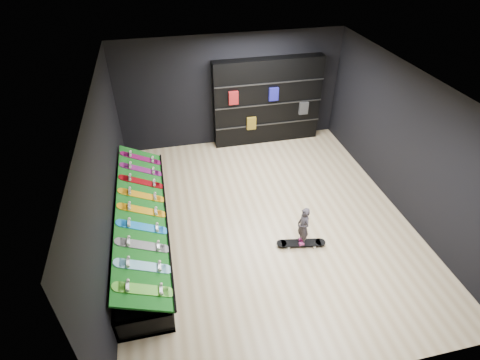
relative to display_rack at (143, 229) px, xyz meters
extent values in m
cube|color=beige|center=(2.55, 0.00, -0.25)|extent=(6.00, 7.00, 0.01)
cube|color=white|center=(2.55, 0.00, 2.75)|extent=(6.00, 7.00, 0.01)
cube|color=black|center=(2.55, 3.50, 1.25)|extent=(6.00, 0.02, 3.00)
cube|color=black|center=(2.55, -3.50, 1.25)|extent=(6.00, 0.02, 3.00)
cube|color=black|center=(-0.45, 0.00, 1.25)|extent=(0.02, 7.00, 3.00)
cube|color=black|center=(5.55, 0.00, 1.25)|extent=(0.02, 7.00, 3.00)
cube|color=#0D5412|center=(0.05, 0.00, 0.46)|extent=(0.92, 4.50, 0.46)
cube|color=black|center=(3.52, 3.32, 0.93)|extent=(2.96, 0.35, 2.37)
imported|color=black|center=(3.05, -0.90, 0.10)|extent=(0.17, 0.21, 0.52)
camera|label=1|loc=(0.71, -5.76, 5.24)|focal=28.00mm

